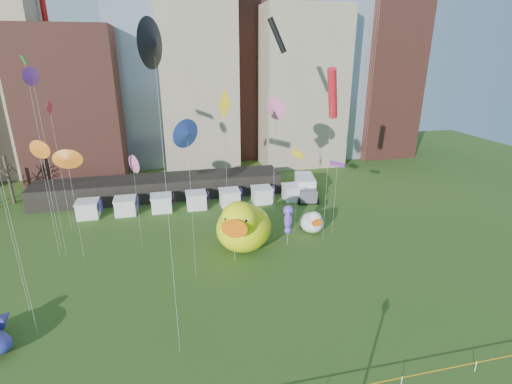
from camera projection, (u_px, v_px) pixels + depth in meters
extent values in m
cube|color=brown|center=(73.00, 106.00, 67.01)|extent=(16.00, 14.00, 26.00)
cube|color=#8C9EB2|center=(138.00, 19.00, 71.92)|extent=(12.00, 12.00, 55.00)
cube|color=gray|center=(197.00, 78.00, 73.99)|extent=(14.00, 14.00, 34.00)
cube|color=gray|center=(299.00, 88.00, 77.11)|extent=(16.00, 14.00, 30.00)
cube|color=#8C9EB2|center=(340.00, 41.00, 79.82)|extent=(14.00, 12.00, 48.00)
cube|color=brown|center=(385.00, 71.00, 82.18)|extent=(12.00, 12.00, 36.00)
cube|color=black|center=(161.00, 187.00, 61.10)|extent=(38.00, 6.00, 3.20)
cube|color=white|center=(88.00, 210.00, 53.65)|extent=(2.80, 2.80, 2.20)
cube|color=red|center=(101.00, 205.00, 53.87)|extent=(0.08, 1.40, 1.60)
cube|color=white|center=(126.00, 207.00, 54.72)|extent=(2.80, 2.80, 2.20)
cube|color=red|center=(138.00, 202.00, 54.93)|extent=(0.08, 1.40, 1.60)
cube|color=white|center=(162.00, 204.00, 55.79)|extent=(2.80, 2.80, 2.20)
cube|color=red|center=(174.00, 199.00, 56.00)|extent=(0.08, 1.40, 1.60)
cube|color=white|center=(196.00, 201.00, 56.85)|extent=(2.80, 2.80, 2.20)
cube|color=red|center=(208.00, 197.00, 57.06)|extent=(0.08, 1.40, 1.60)
cube|color=white|center=(230.00, 198.00, 57.92)|extent=(2.80, 2.80, 2.20)
cube|color=red|center=(241.00, 194.00, 58.13)|extent=(0.08, 1.40, 1.60)
cube|color=white|center=(262.00, 195.00, 58.98)|extent=(2.80, 2.80, 2.20)
cube|color=red|center=(273.00, 191.00, 59.20)|extent=(0.08, 1.40, 1.60)
cube|color=white|center=(293.00, 193.00, 60.05)|extent=(2.80, 2.80, 2.20)
cube|color=red|center=(304.00, 189.00, 60.26)|extent=(0.08, 1.40, 1.60)
cylinder|color=#382B21|center=(9.00, 180.00, 57.50)|extent=(0.44, 0.44, 7.50)
cylinder|color=white|center=(402.00, 382.00, 26.49)|extent=(0.06, 0.06, 0.90)
cylinder|color=white|center=(476.00, 366.00, 27.77)|extent=(0.06, 0.06, 0.90)
ellipsoid|color=#F2FF0D|center=(244.00, 228.00, 44.64)|extent=(8.83, 9.39, 5.25)
ellipsoid|color=#F2FF0D|center=(249.00, 219.00, 47.36)|extent=(2.14, 1.94, 2.13)
sphere|color=#F2FF0D|center=(239.00, 219.00, 41.75)|extent=(5.21, 5.21, 3.95)
cone|color=orange|center=(235.00, 227.00, 40.24)|extent=(2.70, 2.50, 2.17)
sphere|color=white|center=(227.00, 218.00, 40.75)|extent=(0.71, 0.71, 0.71)
sphere|color=white|center=(247.00, 219.00, 40.37)|extent=(0.71, 0.71, 0.71)
sphere|color=black|center=(226.00, 219.00, 40.45)|extent=(0.36, 0.36, 0.36)
sphere|color=black|center=(246.00, 221.00, 40.06)|extent=(0.36, 0.36, 0.36)
ellipsoid|color=white|center=(312.00, 223.00, 49.25)|extent=(3.30, 3.78, 2.48)
ellipsoid|color=white|center=(309.00, 219.00, 50.54)|extent=(0.88, 0.71, 1.01)
sphere|color=white|center=(315.00, 219.00, 47.87)|extent=(2.02, 2.02, 1.86)
cone|color=orange|center=(316.00, 222.00, 47.16)|extent=(1.10, 0.93, 1.03)
sphere|color=white|center=(312.00, 219.00, 47.24)|extent=(0.34, 0.34, 0.34)
sphere|color=white|center=(320.00, 219.00, 47.38)|extent=(0.34, 0.34, 0.34)
sphere|color=black|center=(312.00, 220.00, 47.10)|extent=(0.17, 0.17, 0.17)
sphere|color=black|center=(320.00, 219.00, 47.23)|extent=(0.17, 0.17, 0.17)
cylinder|color=silver|center=(234.00, 244.00, 42.07)|extent=(0.03, 0.03, 4.02)
ellipsoid|color=green|center=(234.00, 228.00, 41.39)|extent=(1.16, 1.01, 2.58)
sphere|color=green|center=(234.00, 216.00, 40.77)|extent=(1.55, 1.55, 1.32)
cone|color=green|center=(235.00, 219.00, 40.25)|extent=(0.61, 0.90, 0.46)
sphere|color=green|center=(234.00, 240.00, 41.94)|extent=(0.92, 0.92, 0.92)
cylinder|color=silver|center=(288.00, 232.00, 45.74)|extent=(0.03, 0.03, 3.22)
ellipsoid|color=#6C47D5|center=(288.00, 220.00, 45.19)|extent=(1.12, 1.01, 2.37)
sphere|color=#6C47D5|center=(289.00, 211.00, 44.62)|extent=(1.53, 1.53, 1.21)
cone|color=#6C47D5|center=(290.00, 213.00, 44.14)|extent=(0.64, 0.85, 0.42)
sphere|color=#6C47D5|center=(288.00, 230.00, 45.70)|extent=(0.85, 0.85, 0.85)
cone|color=#47348D|center=(4.00, 318.00, 31.61)|extent=(1.78, 1.91, 1.37)
cube|color=white|center=(305.00, 184.00, 61.87)|extent=(3.78, 6.03, 2.80)
cube|color=#595960|center=(308.00, 196.00, 58.70)|extent=(2.93, 2.50, 1.79)
cylinder|color=black|center=(297.00, 196.00, 60.38)|extent=(0.48, 1.04, 1.01)
cylinder|color=black|center=(315.00, 196.00, 60.43)|extent=(0.48, 1.04, 1.01)
cylinder|color=black|center=(295.00, 188.00, 63.95)|extent=(0.48, 1.04, 1.01)
cylinder|color=black|center=(311.00, 188.00, 64.01)|extent=(0.48, 1.04, 1.01)
cylinder|color=silver|center=(10.00, 216.00, 27.93)|extent=(0.02, 0.02, 21.23)
cylinder|color=silver|center=(274.00, 162.00, 53.70)|extent=(0.02, 0.02, 14.70)
cone|color=pink|center=(275.00, 109.00, 51.18)|extent=(1.22, 2.86, 2.89)
cylinder|color=silver|center=(276.00, 127.00, 53.60)|extent=(0.02, 0.02, 23.79)
cylinder|color=black|center=(277.00, 36.00, 49.51)|extent=(2.74, 1.30, 4.49)
cylinder|color=silver|center=(227.00, 180.00, 42.81)|extent=(0.02, 0.02, 16.73)
cube|color=yellow|center=(225.00, 104.00, 39.94)|extent=(0.83, 3.16, 3.25)
cylinder|color=silver|center=(4.00, 205.00, 30.71)|extent=(0.02, 0.02, 20.57)
cylinder|color=silver|center=(76.00, 211.00, 41.45)|extent=(0.02, 0.02, 11.41)
cone|color=orange|center=(67.00, 159.00, 39.49)|extent=(2.08, 0.55, 2.06)
cylinder|color=silver|center=(335.00, 201.00, 46.89)|extent=(0.02, 0.02, 9.38)
cube|color=purple|center=(337.00, 164.00, 45.29)|extent=(1.38, 1.69, 0.59)
cylinder|color=silver|center=(327.00, 171.00, 44.58)|extent=(0.02, 0.02, 17.54)
cylinder|color=red|center=(333.00, 94.00, 41.57)|extent=(2.71, 3.26, 5.64)
cylinder|color=silver|center=(138.00, 208.00, 43.79)|extent=(0.02, 0.02, 10.27)
cone|color=pink|center=(133.00, 164.00, 42.02)|extent=(1.08, 1.89, 1.98)
cylinder|color=silver|center=(169.00, 220.00, 25.98)|extent=(0.02, 0.02, 22.28)
cone|color=black|center=(154.00, 43.00, 22.16)|extent=(1.22, 2.88, 2.91)
cylinder|color=silver|center=(44.00, 160.00, 42.58)|extent=(0.02, 0.02, 21.08)
cube|color=green|center=(24.00, 60.00, 38.97)|extent=(1.03, 2.89, 0.88)
cylinder|color=silver|center=(296.00, 194.00, 47.70)|extent=(0.02, 0.02, 10.35)
cube|color=yellow|center=(298.00, 154.00, 45.92)|extent=(0.70, 2.63, 0.81)
cylinder|color=silver|center=(192.00, 210.00, 37.28)|extent=(0.02, 0.02, 14.87)
cone|color=blue|center=(187.00, 134.00, 34.73)|extent=(1.86, 2.21, 2.57)
cylinder|color=silver|center=(50.00, 205.00, 41.66)|extent=(0.02, 0.02, 12.34)
cone|color=orange|center=(39.00, 150.00, 39.54)|extent=(1.74, 1.32, 1.96)
cylinder|color=silver|center=(51.00, 173.00, 40.64)|extent=(0.02, 0.02, 19.58)
cone|color=purple|center=(32.00, 76.00, 37.28)|extent=(0.74, 1.83, 1.84)
cylinder|color=silver|center=(61.00, 172.00, 47.43)|extent=(0.02, 0.02, 15.74)
cube|color=red|center=(49.00, 107.00, 44.73)|extent=(0.34, 1.77, 1.80)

